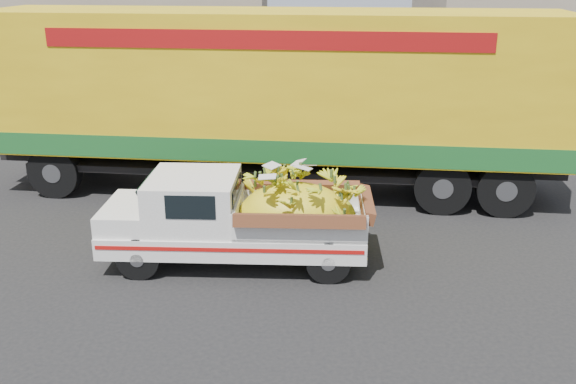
{
  "coord_description": "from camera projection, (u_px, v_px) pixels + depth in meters",
  "views": [
    {
      "loc": [
        1.76,
        -9.13,
        4.62
      ],
      "look_at": [
        1.78,
        1.08,
        1.03
      ],
      "focal_mm": 40.0,
      "sensor_mm": 36.0,
      "label": 1
    }
  ],
  "objects": [
    {
      "name": "ground",
      "position": [
        176.0,
        276.0,
        10.14
      ],
      "size": [
        100.0,
        100.0,
        0.0
      ],
      "primitive_type": "plane",
      "color": "black",
      "rests_on": "ground"
    },
    {
      "name": "curb",
      "position": [
        218.0,
        155.0,
        16.38
      ],
      "size": [
        60.0,
        0.25,
        0.15
      ],
      "primitive_type": "cube",
      "color": "gray",
      "rests_on": "ground"
    },
    {
      "name": "building_left",
      "position": [
        16.0,
        29.0,
        23.1
      ],
      "size": [
        18.0,
        6.0,
        5.0
      ],
      "primitive_type": "cube",
      "color": "gray",
      "rests_on": "ground"
    },
    {
      "name": "semi_trailer",
      "position": [
        274.0,
        94.0,
        13.39
      ],
      "size": [
        12.04,
        3.97,
        3.8
      ],
      "rotation": [
        0.0,
        0.0,
        -0.12
      ],
      "color": "black",
      "rests_on": "ground"
    },
    {
      "name": "sidewalk",
      "position": [
        225.0,
        135.0,
        18.36
      ],
      "size": [
        60.0,
        4.0,
        0.14
      ],
      "primitive_type": "cube",
      "color": "gray",
      "rests_on": "ground"
    },
    {
      "name": "pickup_truck",
      "position": [
        255.0,
        217.0,
        10.37
      ],
      "size": [
        4.29,
        1.74,
        1.48
      ],
      "rotation": [
        0.0,
        0.0,
        -0.05
      ],
      "color": "black",
      "rests_on": "ground"
    }
  ]
}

